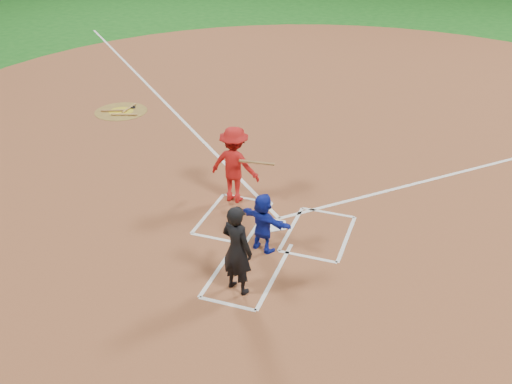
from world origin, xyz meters
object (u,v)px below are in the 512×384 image
(umpire, at_px, (237,250))
(on_deck_circle, at_px, (121,111))
(catcher, at_px, (263,223))
(home_plate, at_px, (275,225))
(batter_at_plate, at_px, (234,165))

(umpire, bearing_deg, on_deck_circle, -26.97)
(on_deck_circle, distance_m, catcher, 9.12)
(umpire, bearing_deg, catcher, -71.19)
(home_plate, relative_size, batter_at_plate, 0.33)
(batter_at_plate, bearing_deg, catcher, -53.42)
(on_deck_circle, relative_size, catcher, 1.33)
(umpire, bearing_deg, home_plate, -69.70)
(home_plate, relative_size, on_deck_circle, 0.35)
(home_plate, height_order, on_deck_circle, home_plate)
(catcher, height_order, batter_at_plate, batter_at_plate)
(home_plate, height_order, catcher, catcher)
(catcher, relative_size, umpire, 0.72)
(catcher, bearing_deg, on_deck_circle, -21.67)
(home_plate, bearing_deg, on_deck_circle, -35.88)
(batter_at_plate, bearing_deg, home_plate, -32.15)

